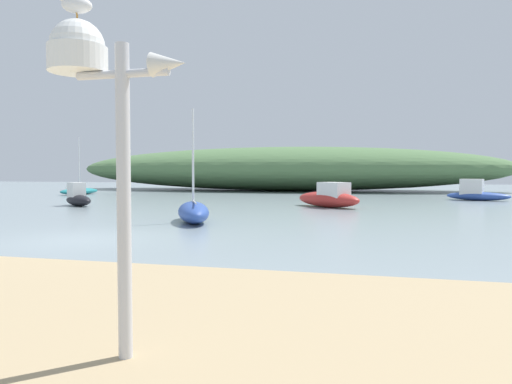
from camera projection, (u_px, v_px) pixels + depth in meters
ground_plane at (87, 240)px, 12.36m from camera, size 120.00×120.00×0.00m
distant_hill at (282, 169)px, 44.61m from camera, size 41.64×11.78×4.13m
mast_structure at (92, 80)px, 4.00m from camera, size 1.25×0.50×2.91m
seagull_on_radar at (75, 3)px, 4.00m from camera, size 0.33×0.21×0.24m
motorboat_near_shore at (78, 197)px, 24.51m from camera, size 2.60×2.16×1.22m
sailboat_centre_water at (193, 212)px, 16.53m from camera, size 2.48×3.68×4.01m
motorboat_inner_mooring at (476, 193)px, 29.10m from camera, size 3.83×2.29×1.33m
sailboat_east_reach at (79, 191)px, 36.56m from camera, size 1.93×3.91×4.48m
motorboat_far_right at (329, 197)px, 23.53m from camera, size 3.91×3.47×1.27m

